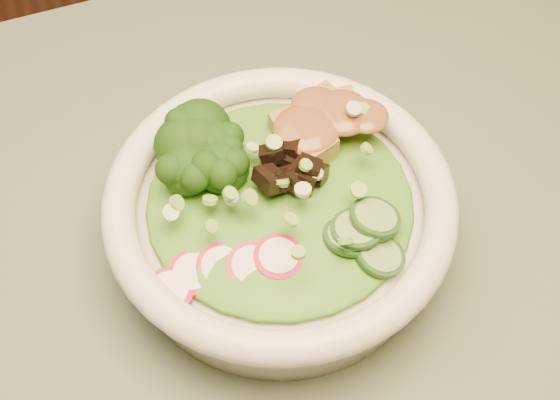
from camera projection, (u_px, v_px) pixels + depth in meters
name	position (u px, v px, depth m)	size (l,w,h in m)	color
salad_bowl	(280.00, 215.00, 0.53)	(0.24, 0.24, 0.06)	white
lettuce_bed	(280.00, 199.00, 0.51)	(0.18, 0.18, 0.02)	#2D6315
broccoli_florets	(208.00, 156.00, 0.52)	(0.07, 0.06, 0.04)	black
radish_slices	(236.00, 264.00, 0.48)	(0.10, 0.03, 0.02)	#AA0D24
cucumber_slices	(357.00, 229.00, 0.49)	(0.06, 0.06, 0.03)	#83A45B
mushroom_heap	(288.00, 178.00, 0.51)	(0.06, 0.06, 0.03)	black
tofu_cubes	(323.00, 135.00, 0.53)	(0.08, 0.05, 0.03)	#A07335
peanut_sauce	(324.00, 124.00, 0.52)	(0.06, 0.05, 0.01)	brown
scallion_garnish	(280.00, 181.00, 0.50)	(0.17, 0.17, 0.02)	#7CB13E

